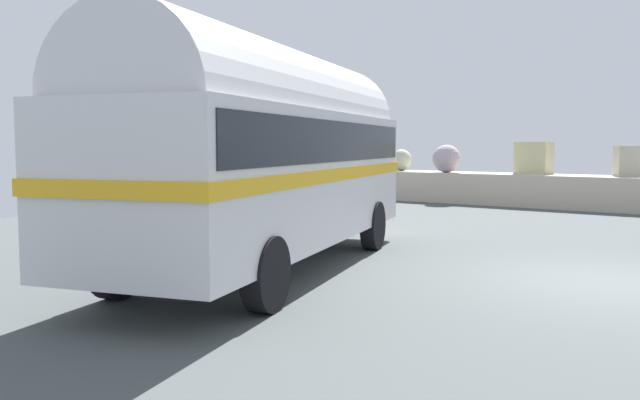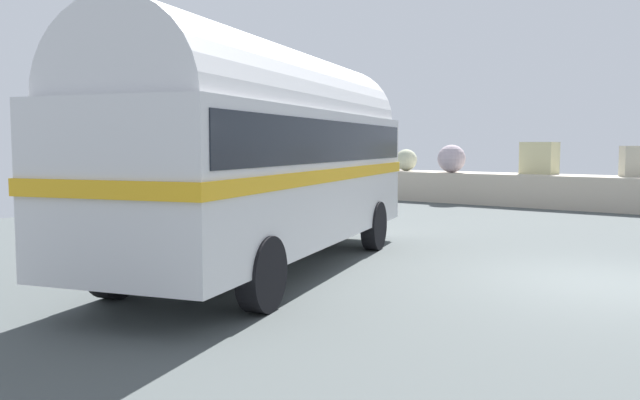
% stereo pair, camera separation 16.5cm
% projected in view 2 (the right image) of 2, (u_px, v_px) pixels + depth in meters
% --- Properties ---
extents(ground, '(32.00, 26.00, 0.02)m').
position_uv_depth(ground, '(610.00, 284.00, 9.85)').
color(ground, '#454B4B').
extents(vintage_coach, '(4.90, 8.90, 3.70)m').
position_uv_depth(vintage_coach, '(268.00, 148.00, 10.83)').
color(vintage_coach, black).
rests_on(vintage_coach, ground).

